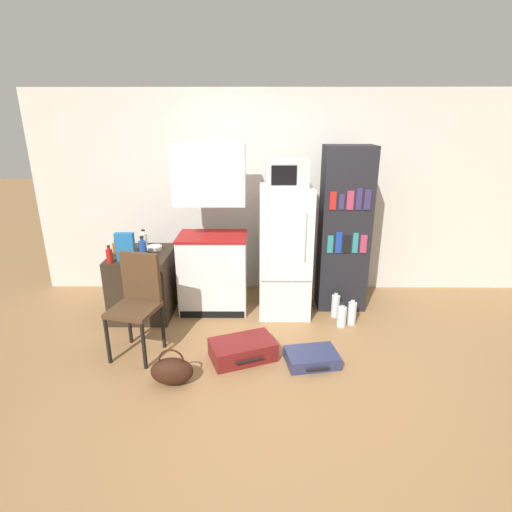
# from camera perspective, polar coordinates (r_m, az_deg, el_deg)

# --- Properties ---
(ground_plane) EXTENTS (24.00, 24.00, 0.00)m
(ground_plane) POSITION_cam_1_polar(r_m,az_deg,el_deg) (3.65, 4.02, -16.74)
(ground_plane) COLOR olive
(wall_back) EXTENTS (6.40, 0.10, 2.47)m
(wall_back) POSITION_cam_1_polar(r_m,az_deg,el_deg) (5.06, 5.29, 8.76)
(wall_back) COLOR beige
(wall_back) RESTS_ON ground_plane
(side_table) EXTENTS (0.64, 0.75, 0.72)m
(side_table) POSITION_cam_1_polar(r_m,az_deg,el_deg) (4.72, -15.69, -3.73)
(side_table) COLOR #2D2319
(side_table) RESTS_ON ground_plane
(kitchen_hutch) EXTENTS (0.77, 0.54, 1.90)m
(kitchen_hutch) POSITION_cam_1_polar(r_m,az_deg,el_deg) (4.51, -6.28, 2.68)
(kitchen_hutch) COLOR white
(kitchen_hutch) RESTS_ON ground_plane
(refrigerator) EXTENTS (0.56, 0.65, 1.45)m
(refrigerator) POSITION_cam_1_polar(r_m,az_deg,el_deg) (4.48, 4.13, 0.69)
(refrigerator) COLOR white
(refrigerator) RESTS_ON ground_plane
(microwave) EXTENTS (0.44, 0.38, 0.29)m
(microwave) POSITION_cam_1_polar(r_m,az_deg,el_deg) (4.29, 4.41, 11.76)
(microwave) COLOR #B7B7BC
(microwave) RESTS_ON refrigerator
(bookshelf) EXTENTS (0.54, 0.38, 1.87)m
(bookshelf) POSITION_cam_1_polar(r_m,az_deg,el_deg) (4.64, 12.48, 3.62)
(bookshelf) COLOR black
(bookshelf) RESTS_ON ground_plane
(bottle_milk_white) EXTENTS (0.08, 0.08, 0.19)m
(bottle_milk_white) POSITION_cam_1_polar(r_m,az_deg,el_deg) (4.84, -15.74, 2.37)
(bottle_milk_white) COLOR white
(bottle_milk_white) RESTS_ON side_table
(bottle_amber_beer) EXTENTS (0.08, 0.08, 0.15)m
(bottle_amber_beer) POSITION_cam_1_polar(r_m,az_deg,el_deg) (4.66, -19.31, 1.14)
(bottle_amber_beer) COLOR brown
(bottle_amber_beer) RESTS_ON side_table
(bottle_clear_short) EXTENTS (0.09, 0.09, 0.20)m
(bottle_clear_short) POSITION_cam_1_polar(r_m,az_deg,el_deg) (4.61, -17.80, 1.39)
(bottle_clear_short) COLOR silver
(bottle_clear_short) RESTS_ON side_table
(bottle_blue_soda) EXTENTS (0.08, 0.08, 0.25)m
(bottle_blue_soda) POSITION_cam_1_polar(r_m,az_deg,el_deg) (4.38, -15.88, 0.94)
(bottle_blue_soda) COLOR #1E47A3
(bottle_blue_soda) RESTS_ON side_table
(bottle_ketchup_red) EXTENTS (0.07, 0.07, 0.19)m
(bottle_ketchup_red) POSITION_cam_1_polar(r_m,az_deg,el_deg) (4.36, -20.20, 0.04)
(bottle_ketchup_red) COLOR #AD1914
(bottle_ketchup_red) RESTS_ON side_table
(bowl) EXTENTS (0.17, 0.17, 0.05)m
(bowl) POSITION_cam_1_polar(r_m,az_deg,el_deg) (4.66, -14.29, 1.12)
(bowl) COLOR silver
(bowl) RESTS_ON side_table
(cereal_box) EXTENTS (0.19, 0.07, 0.30)m
(cereal_box) POSITION_cam_1_polar(r_m,az_deg,el_deg) (4.35, -18.18, 1.25)
(cereal_box) COLOR #1E66A8
(cereal_box) RESTS_ON side_table
(chair) EXTENTS (0.48, 0.49, 0.97)m
(chair) POSITION_cam_1_polar(r_m,az_deg,el_deg) (3.89, -16.55, -5.51)
(chair) COLOR black
(chair) RESTS_ON ground_plane
(suitcase_large_flat) EXTENTS (0.67, 0.54, 0.18)m
(suitcase_large_flat) POSITION_cam_1_polar(r_m,az_deg,el_deg) (3.83, -1.92, -13.21)
(suitcase_large_flat) COLOR maroon
(suitcase_large_flat) RESTS_ON ground_plane
(suitcase_small_flat) EXTENTS (0.51, 0.41, 0.11)m
(suitcase_small_flat) POSITION_cam_1_polar(r_m,az_deg,el_deg) (3.81, 7.98, -14.19)
(suitcase_small_flat) COLOR navy
(suitcase_small_flat) RESTS_ON ground_plane
(handbag) EXTENTS (0.36, 0.20, 0.33)m
(handbag) POSITION_cam_1_polar(r_m,az_deg,el_deg) (3.56, -11.92, -15.76)
(handbag) COLOR #33190F
(handbag) RESTS_ON ground_plane
(water_bottle_front) EXTENTS (0.10, 0.10, 0.28)m
(water_bottle_front) POSITION_cam_1_polar(r_m,az_deg,el_deg) (4.44, 12.16, -8.39)
(water_bottle_front) COLOR silver
(water_bottle_front) RESTS_ON ground_plane
(water_bottle_middle) EXTENTS (0.09, 0.09, 0.32)m
(water_bottle_middle) POSITION_cam_1_polar(r_m,az_deg,el_deg) (4.63, 11.29, -6.89)
(water_bottle_middle) COLOR silver
(water_bottle_middle) RESTS_ON ground_plane
(water_bottle_back) EXTENTS (0.09, 0.09, 0.32)m
(water_bottle_back) POSITION_cam_1_polar(r_m,az_deg,el_deg) (4.50, 13.56, -7.85)
(water_bottle_back) COLOR silver
(water_bottle_back) RESTS_ON ground_plane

